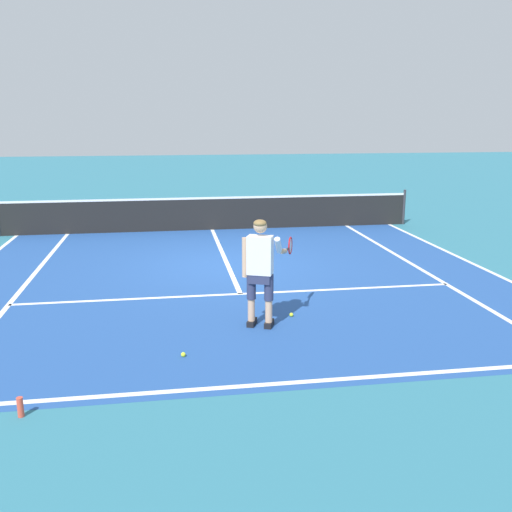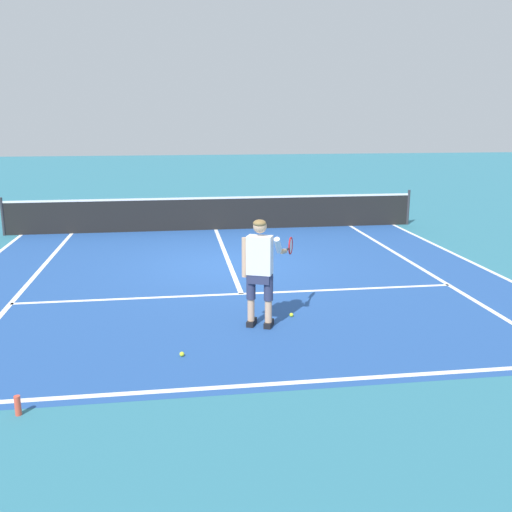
% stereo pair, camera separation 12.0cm
% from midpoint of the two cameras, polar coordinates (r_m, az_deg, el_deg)
% --- Properties ---
extents(ground_plane, '(80.00, 80.00, 0.00)m').
position_cam_midpoint_polar(ground_plane, '(12.75, -3.14, -0.90)').
color(ground_plane, teal).
extents(court_inner_surface, '(10.98, 10.54, 0.00)m').
position_cam_midpoint_polar(court_inner_surface, '(11.91, -2.70, -1.93)').
color(court_inner_surface, '#234C93').
rests_on(court_inner_surface, ground).
extents(line_baseline, '(10.98, 0.10, 0.01)m').
position_cam_midpoint_polar(line_baseline, '(7.20, 1.90, -12.66)').
color(line_baseline, white).
rests_on(line_baseline, ground).
extents(line_service, '(8.23, 0.10, 0.01)m').
position_cam_midpoint_polar(line_service, '(10.64, -1.90, -3.81)').
color(line_service, white).
rests_on(line_service, ground).
extents(line_centre_service, '(0.10, 6.40, 0.01)m').
position_cam_midpoint_polar(line_centre_service, '(13.71, -3.57, 0.15)').
color(line_centre_service, white).
rests_on(line_centre_service, ground).
extents(line_singles_left, '(0.10, 10.14, 0.01)m').
position_cam_midpoint_polar(line_singles_left, '(12.19, -22.33, -2.59)').
color(line_singles_left, white).
rests_on(line_singles_left, ground).
extents(line_singles_right, '(0.10, 10.14, 0.01)m').
position_cam_midpoint_polar(line_singles_right, '(13.00, 15.64, -1.09)').
color(line_singles_right, white).
rests_on(line_singles_right, ground).
extents(line_doubles_right, '(0.10, 10.14, 0.01)m').
position_cam_midpoint_polar(line_doubles_right, '(13.62, 20.91, -0.83)').
color(line_doubles_right, white).
rests_on(line_doubles_right, ground).
extents(tennis_net, '(11.96, 0.08, 1.07)m').
position_cam_midpoint_polar(tennis_net, '(16.74, -4.65, 4.32)').
color(tennis_net, '#333338').
rests_on(tennis_net, ground).
extents(tennis_player, '(0.95, 0.99, 1.71)m').
position_cam_midpoint_polar(tennis_player, '(8.75, 0.11, -0.96)').
color(tennis_player, black).
rests_on(tennis_player, ground).
extents(tennis_ball_near_feet, '(0.07, 0.07, 0.07)m').
position_cam_midpoint_polar(tennis_ball_near_feet, '(9.46, 3.20, -5.90)').
color(tennis_ball_near_feet, '#CCE02D').
rests_on(tennis_ball_near_feet, ground).
extents(tennis_ball_by_baseline, '(0.07, 0.07, 0.07)m').
position_cam_midpoint_polar(tennis_ball_by_baseline, '(8.00, -7.74, -9.77)').
color(tennis_ball_by_baseline, '#CCE02D').
rests_on(tennis_ball_by_baseline, ground).
extents(water_bottle, '(0.07, 0.07, 0.23)m').
position_cam_midpoint_polar(water_bottle, '(6.96, -23.03, -13.78)').
color(water_bottle, '#E04C38').
rests_on(water_bottle, ground).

